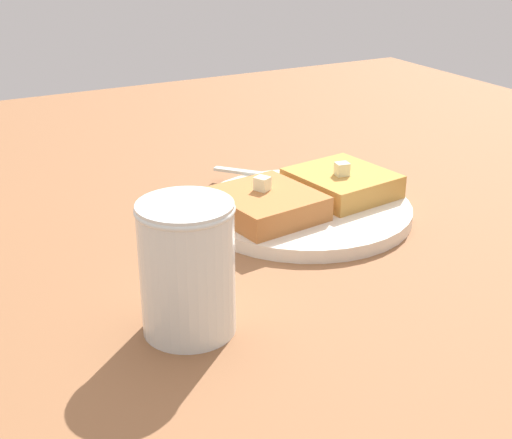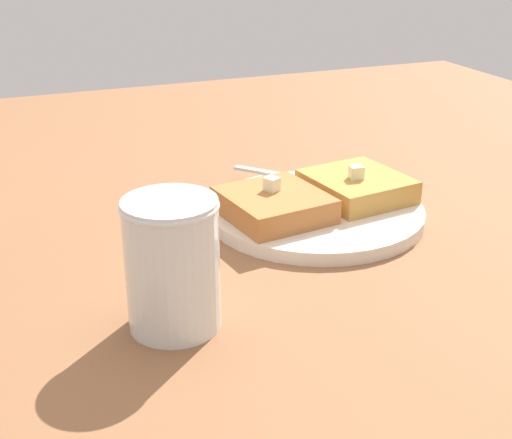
# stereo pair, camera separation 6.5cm
# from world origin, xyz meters

# --- Properties ---
(table_surface) EXTENTS (1.19, 1.19, 0.03)m
(table_surface) POSITION_xyz_m (0.00, 0.00, 0.01)
(table_surface) COLOR brown
(table_surface) RESTS_ON ground
(plate) EXTENTS (0.23, 0.23, 0.01)m
(plate) POSITION_xyz_m (0.06, 0.09, 0.04)
(plate) COLOR silver
(plate) RESTS_ON table_surface
(toast_slice_left) EXTENTS (0.11, 0.11, 0.03)m
(toast_slice_left) POSITION_xyz_m (0.01, 0.09, 0.05)
(toast_slice_left) COLOR #C28C40
(toast_slice_left) RESTS_ON plate
(toast_slice_middle) EXTENTS (0.11, 0.11, 0.03)m
(toast_slice_middle) POSITION_xyz_m (0.11, 0.10, 0.05)
(toast_slice_middle) COLOR #B26C37
(toast_slice_middle) RESTS_ON plate
(butter_pat_primary) EXTENTS (0.02, 0.02, 0.01)m
(butter_pat_primary) POSITION_xyz_m (0.02, 0.09, 0.07)
(butter_pat_primary) COLOR beige
(butter_pat_primary) RESTS_ON toast_slice_left
(butter_pat_secondary) EXTENTS (0.02, 0.02, 0.01)m
(butter_pat_secondary) POSITION_xyz_m (0.11, 0.09, 0.07)
(butter_pat_secondary) COLOR #EFEFC2
(butter_pat_secondary) RESTS_ON toast_slice_middle
(fork) EXTENTS (0.12, 0.13, 0.00)m
(fork) POSITION_xyz_m (0.04, 0.02, 0.04)
(fork) COLOR silver
(fork) RESTS_ON plate
(syrup_jar) EXTENTS (0.08, 0.08, 0.11)m
(syrup_jar) POSITION_xyz_m (0.26, 0.24, 0.08)
(syrup_jar) COLOR #5E2708
(syrup_jar) RESTS_ON table_surface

